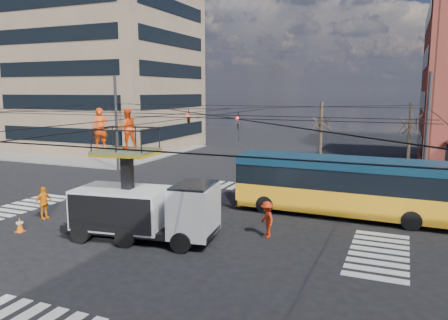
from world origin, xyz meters
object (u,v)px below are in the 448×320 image
utility_truck (144,197)px  flagger (267,219)px  city_bus (343,185)px  traffic_cone (20,225)px  worker_ground (44,203)px

utility_truck → flagger: bearing=18.4°
flagger → city_bus: bearing=113.8°
traffic_cone → flagger: size_ratio=0.41×
traffic_cone → worker_ground: worker_ground is taller
worker_ground → city_bus: bearing=-55.0°
utility_truck → traffic_cone: bearing=-174.9°
utility_truck → city_bus: 10.83m
traffic_cone → worker_ground: 2.26m
utility_truck → city_bus: (7.88, 7.42, -0.29)m
utility_truck → traffic_cone: size_ratio=10.28×
city_bus → flagger: city_bus is taller
worker_ground → utility_truck: bearing=-85.6°
traffic_cone → flagger: 11.98m
utility_truck → flagger: (5.10, 2.48, -1.15)m
worker_ground → flagger: bearing=-71.1°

